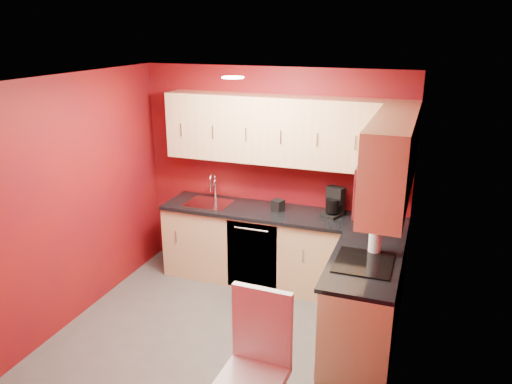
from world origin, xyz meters
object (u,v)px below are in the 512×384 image
Objects in this scene: napkin_holder at (278,205)px; dining_chair at (251,373)px; microwave at (384,184)px; coffee_maker at (332,202)px; paper_towel at (375,239)px; sink at (209,200)px.

dining_chair is at bearing -76.92° from napkin_holder.
microwave is 1.74m from napkin_holder.
dining_chair is at bearing -71.15° from coffee_maker.
paper_towel is (-0.06, 0.26, -0.61)m from microwave.
microwave is 0.67m from paper_towel.
napkin_holder is (0.86, 0.01, 0.03)m from sink.
coffee_maker is at bearing 4.77° from napkin_holder.
coffee_maker is 2.50× the size of napkin_holder.
dining_chair is (-0.64, -1.59, -0.48)m from paper_towel.
paper_towel is at bearing -34.30° from coffee_maker.
dining_chair is at bearing -59.00° from sink.
microwave is at bearing -39.18° from coffee_maker.
microwave is 1.46× the size of sink.
sink is at bearing -156.94° from coffee_maker.
paper_towel reaches higher than dining_chair.
dining_chair reaches higher than napkin_holder.
microwave is 1.37m from coffee_maker.
paper_towel is (2.04, -0.74, 0.10)m from sink.
sink reaches higher than paper_towel.
microwave is at bearing -77.90° from paper_towel.
microwave is 0.67× the size of dining_chair.
sink reaches higher than dining_chair.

